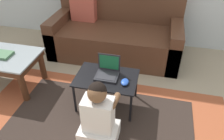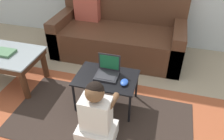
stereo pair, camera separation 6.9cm
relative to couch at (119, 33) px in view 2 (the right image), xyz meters
The scene contains 9 objects.
ground_plane 1.38m from the couch, 79.60° to the right, with size 16.00×16.00×0.00m, color gray.
area_rug 1.39m from the couch, 83.55° to the right, with size 2.51×1.28×0.01m.
couch is the anchor object (origin of this frame).
coffee_table 1.54m from the couch, 136.78° to the right, with size 0.89×0.53×0.42m.
laptop_desk 1.13m from the couch, 82.23° to the right, with size 0.62×0.43×0.37m.
laptop 1.10m from the couch, 81.85° to the right, with size 0.23×0.20×0.21m.
computer_mouse 1.23m from the couch, 73.43° to the right, with size 0.07×0.11×0.04m.
person_seated 1.59m from the couch, 82.76° to the right, with size 0.34×0.36×0.66m.
book_on_table 1.51m from the couch, 134.86° to the right, with size 0.22×0.17×0.03m.
Camera 2 is at (0.43, -1.45, 1.70)m, focal length 35.00 mm.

